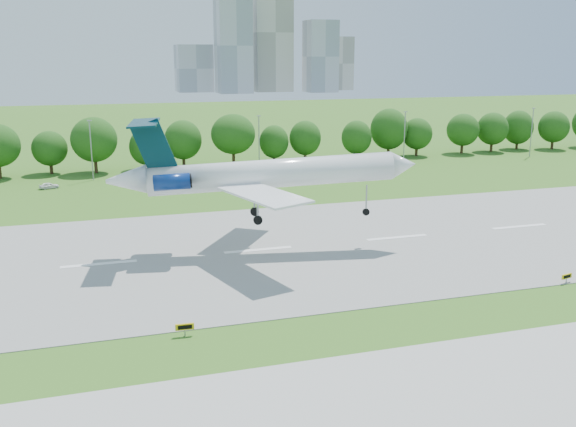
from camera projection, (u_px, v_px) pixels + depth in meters
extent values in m
plane|color=#3A691B|center=(324.00, 325.00, 60.44)|extent=(600.00, 600.00, 0.00)
cube|color=gray|center=(258.00, 250.00, 83.63)|extent=(400.00, 45.00, 0.08)
cylinder|color=#382314|center=(92.00, 164.00, 139.69)|extent=(0.70, 0.70, 3.60)
sphere|color=#1A4010|center=(91.00, 144.00, 138.63)|extent=(8.40, 8.40, 8.40)
cylinder|color=#382314|center=(269.00, 156.00, 151.09)|extent=(0.70, 0.70, 3.60)
sphere|color=#1A4010|center=(269.00, 137.00, 150.04)|extent=(8.40, 8.40, 8.40)
cylinder|color=#382314|center=(421.00, 149.00, 162.50)|extent=(0.70, 0.70, 3.60)
sphere|color=#1A4010|center=(422.00, 131.00, 161.44)|extent=(8.40, 8.40, 8.40)
cylinder|color=#382314|center=(553.00, 142.00, 173.90)|extent=(0.70, 0.70, 3.60)
sphere|color=#1A4010|center=(555.00, 126.00, 172.85)|extent=(8.40, 8.40, 8.40)
cylinder|color=gray|center=(91.00, 151.00, 129.40)|extent=(0.24, 0.24, 12.00)
cube|color=gray|center=(89.00, 121.00, 127.94)|extent=(0.90, 0.25, 0.18)
cylinder|color=gray|center=(259.00, 144.00, 139.38)|extent=(0.24, 0.24, 12.00)
cube|color=gray|center=(259.00, 116.00, 137.92)|extent=(0.90, 0.25, 0.18)
cylinder|color=gray|center=(404.00, 138.00, 149.36)|extent=(0.24, 0.24, 12.00)
cube|color=gray|center=(406.00, 112.00, 147.90)|extent=(0.90, 0.25, 0.18)
cylinder|color=gray|center=(531.00, 133.00, 159.34)|extent=(0.24, 0.24, 12.00)
cube|color=gray|center=(534.00, 108.00, 157.88)|extent=(0.90, 0.25, 0.18)
cube|color=#B2B2B7|center=(233.00, 46.00, 427.05)|extent=(22.00, 22.00, 62.00)
cube|color=beige|center=(271.00, 33.00, 447.36)|extent=(26.00, 26.00, 80.00)
cube|color=#B2B2B7|center=(320.00, 57.00, 441.19)|extent=(20.00, 20.00, 48.00)
cube|color=beige|center=(338.00, 63.00, 472.15)|extent=(18.00, 18.00, 38.00)
cube|color=#B2B2B7|center=(194.00, 68.00, 447.28)|extent=(24.00, 24.00, 32.00)
cylinder|color=white|center=(272.00, 174.00, 81.78)|extent=(31.60, 8.50, 4.99)
cone|color=white|center=(403.00, 165.00, 83.97)|extent=(4.02, 4.15, 3.79)
cone|color=white|center=(127.00, 180.00, 79.37)|extent=(5.66, 4.41, 3.86)
cube|color=white|center=(263.00, 195.00, 74.77)|extent=(8.76, 14.47, 0.48)
cube|color=white|center=(252.00, 173.00, 88.80)|extent=(11.90, 14.16, 0.48)
cube|color=#042A36|center=(154.00, 147.00, 78.89)|extent=(5.52, 1.37, 7.10)
cube|color=#042A36|center=(144.00, 123.00, 78.03)|extent=(4.85, 10.31, 0.37)
cylinder|color=navy|center=(172.00, 182.00, 77.51)|extent=(4.72, 2.65, 2.17)
cylinder|color=navy|center=(173.00, 174.00, 82.72)|extent=(4.72, 2.65, 2.17)
cylinder|color=gray|center=(366.00, 198.00, 84.37)|extent=(0.21, 0.21, 3.65)
cylinder|color=black|center=(366.00, 212.00, 84.81)|extent=(0.98, 0.46, 0.94)
cylinder|color=gray|center=(258.00, 206.00, 80.16)|extent=(0.25, 0.25, 3.65)
cylinder|color=black|center=(258.00, 220.00, 80.60)|extent=(1.21, 0.64, 1.15)
cylinder|color=gray|center=(254.00, 198.00, 84.57)|extent=(0.25, 0.25, 3.65)
cylinder|color=black|center=(255.00, 212.00, 85.01)|extent=(1.21, 0.64, 1.15)
cube|color=gray|center=(185.00, 332.00, 58.03)|extent=(0.11, 0.11, 0.74)
cube|color=#DCAE0B|center=(185.00, 327.00, 57.91)|extent=(1.71, 0.29, 0.58)
cube|color=black|center=(185.00, 327.00, 57.80)|extent=(1.27, 0.10, 0.37)
cube|color=gray|center=(566.00, 280.00, 71.53)|extent=(0.12, 0.12, 0.67)
cube|color=#DCAE0B|center=(567.00, 276.00, 71.41)|extent=(1.53, 0.52, 0.53)
cube|color=black|center=(568.00, 277.00, 71.32)|extent=(1.12, 0.28, 0.34)
imported|color=white|center=(49.00, 186.00, 122.24)|extent=(3.82, 2.42, 1.21)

